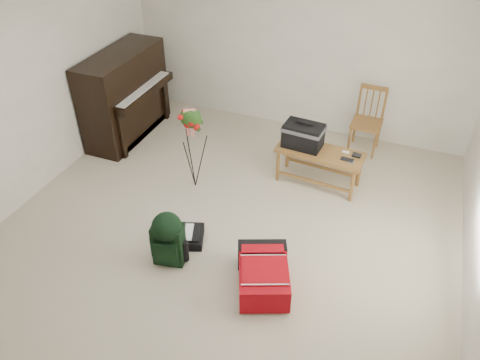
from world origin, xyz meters
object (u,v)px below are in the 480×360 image
at_px(piano, 126,97).
at_px(bench, 308,141).
at_px(red_suitcase, 265,271).
at_px(dining_chair, 367,121).
at_px(flower_stand, 193,149).
at_px(green_backpack, 168,237).
at_px(black_duffel, 183,236).

bearing_deg(piano, bench, -3.88).
distance_m(bench, red_suitcase, 1.89).
bearing_deg(dining_chair, flower_stand, -136.22).
relative_size(piano, bench, 1.36).
bearing_deg(piano, green_backpack, -49.48).
relative_size(piano, green_backpack, 2.39).
bearing_deg(green_backpack, flower_stand, 93.86).
bearing_deg(red_suitcase, flower_stand, 116.43).
xyz_separation_m(dining_chair, flower_stand, (-1.85, -1.66, 0.11)).
xyz_separation_m(bench, red_suitcase, (0.09, -1.84, -0.42)).
bearing_deg(flower_stand, piano, 129.54).
bearing_deg(black_duffel, flower_stand, 88.20).
distance_m(piano, black_duffel, 2.58).
relative_size(black_duffel, flower_stand, 0.47).
relative_size(piano, dining_chair, 1.63).
relative_size(bench, black_duffel, 2.05).
xyz_separation_m(piano, flower_stand, (1.47, -0.83, -0.04)).
bearing_deg(flower_stand, black_duffel, -93.00).
distance_m(bench, flower_stand, 1.42).
distance_m(dining_chair, green_backpack, 3.32).
xyz_separation_m(green_backpack, flower_stand, (-0.33, 1.29, 0.21)).
distance_m(piano, dining_chair, 3.43).
bearing_deg(black_duffel, dining_chair, 39.69).
bearing_deg(piano, dining_chair, 14.08).
distance_m(dining_chair, black_duffel, 3.06).
bearing_deg(dining_chair, black_duffel, -118.48).
xyz_separation_m(bench, green_backpack, (-0.94, -1.93, -0.24)).
xyz_separation_m(piano, dining_chair, (3.32, 0.83, -0.15)).
xyz_separation_m(black_duffel, green_backpack, (0.02, -0.33, 0.28)).
bearing_deg(flower_stand, green_backpack, -96.74).
bearing_deg(piano, black_duffel, -44.95).
relative_size(piano, black_duffel, 2.78).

